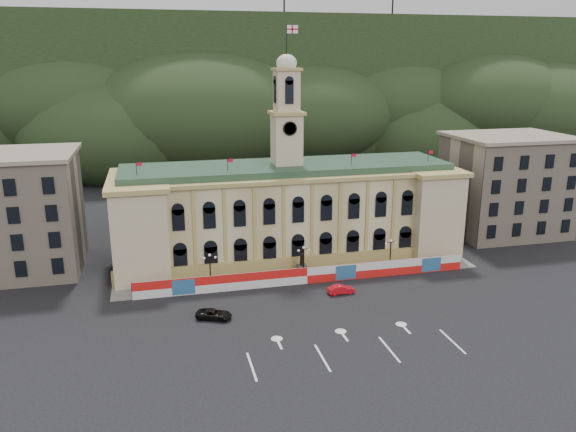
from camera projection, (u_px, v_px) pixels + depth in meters
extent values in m
plane|color=black|center=(339.00, 329.00, 69.04)|extent=(260.00, 260.00, 0.00)
cube|color=black|center=(215.00, 90.00, 184.63)|extent=(230.00, 70.00, 44.00)
cube|color=#595651|center=(336.00, 65.00, 171.63)|extent=(22.00, 8.00, 14.00)
cube|color=#595651|center=(46.00, 81.00, 152.15)|extent=(16.00, 7.00, 10.00)
cube|color=beige|center=(287.00, 215.00, 93.32)|extent=(55.00, 15.00, 14.00)
cube|color=tan|center=(298.00, 264.00, 87.60)|extent=(56.00, 0.80, 2.40)
cube|color=tan|center=(287.00, 172.00, 91.33)|extent=(56.20, 16.20, 0.60)
cube|color=#2D4B36|center=(287.00, 168.00, 91.14)|extent=(53.00, 13.00, 1.20)
cube|color=beige|center=(141.00, 226.00, 87.09)|extent=(8.00, 17.00, 14.00)
cube|color=beige|center=(419.00, 208.00, 97.68)|extent=(8.00, 17.00, 14.00)
cube|color=beige|center=(287.00, 139.00, 89.88)|extent=(4.40, 4.40, 8.00)
cube|color=tan|center=(287.00, 113.00, 88.74)|extent=(5.20, 5.20, 0.50)
cube|color=beige|center=(287.00, 92.00, 87.84)|extent=(3.60, 3.60, 6.50)
cube|color=tan|center=(287.00, 69.00, 86.91)|extent=(4.20, 4.20, 0.40)
cylinder|color=black|center=(290.00, 129.00, 87.18)|extent=(2.20, 0.20, 2.20)
ellipsoid|color=silver|center=(287.00, 63.00, 86.66)|extent=(3.20, 3.20, 2.72)
cylinder|color=black|center=(287.00, 41.00, 85.79)|extent=(0.12, 0.12, 5.00)
cube|color=white|center=(292.00, 29.00, 85.50)|extent=(1.80, 0.04, 1.20)
cube|color=red|center=(292.00, 29.00, 85.47)|extent=(1.80, 0.02, 0.22)
cube|color=red|center=(292.00, 29.00, 85.47)|extent=(0.22, 0.02, 1.20)
cube|color=#BAA690|center=(9.00, 215.00, 85.89)|extent=(20.00, 16.00, 18.00)
cube|color=gray|center=(1.00, 155.00, 83.35)|extent=(21.00, 17.00, 0.60)
cube|color=#BAA690|center=(505.00, 186.00, 105.27)|extent=(20.00, 16.00, 18.00)
cube|color=gray|center=(511.00, 136.00, 102.73)|extent=(21.00, 17.00, 0.60)
cube|color=red|center=(307.00, 276.00, 82.73)|extent=(50.00, 0.25, 2.50)
cube|color=#2A5B8C|center=(184.00, 287.00, 78.54)|extent=(3.20, 0.05, 2.20)
cube|color=#2A5B8C|center=(346.00, 272.00, 83.95)|extent=(3.20, 0.05, 2.20)
cube|color=#2A5B8C|center=(431.00, 265.00, 87.10)|extent=(3.20, 0.05, 2.20)
cube|color=slate|center=(302.00, 276.00, 85.62)|extent=(56.00, 5.50, 0.16)
cube|color=#595651|center=(302.00, 271.00, 85.63)|extent=(1.40, 1.40, 1.80)
cylinder|color=black|center=(302.00, 260.00, 85.16)|extent=(0.60, 0.60, 1.60)
sphere|color=black|center=(302.00, 255.00, 84.92)|extent=(0.44, 0.44, 0.44)
cylinder|color=black|center=(211.00, 286.00, 81.74)|extent=(0.44, 0.44, 0.30)
cylinder|color=black|center=(210.00, 272.00, 81.13)|extent=(0.18, 0.18, 4.80)
cube|color=black|center=(210.00, 257.00, 80.50)|extent=(1.60, 0.08, 0.08)
sphere|color=silver|center=(204.00, 258.00, 80.36)|extent=(0.36, 0.36, 0.36)
sphere|color=silver|center=(215.00, 257.00, 80.72)|extent=(0.36, 0.36, 0.36)
sphere|color=silver|center=(210.00, 255.00, 80.43)|extent=(0.40, 0.40, 0.40)
cylinder|color=black|center=(304.00, 278.00, 84.90)|extent=(0.44, 0.44, 0.30)
cylinder|color=black|center=(304.00, 264.00, 84.28)|extent=(0.18, 0.18, 4.80)
cube|color=black|center=(304.00, 249.00, 83.66)|extent=(1.60, 0.08, 0.08)
sphere|color=silver|center=(299.00, 250.00, 83.52)|extent=(0.36, 0.36, 0.36)
sphere|color=silver|center=(309.00, 250.00, 83.88)|extent=(0.36, 0.36, 0.36)
sphere|color=silver|center=(304.00, 248.00, 83.59)|extent=(0.40, 0.40, 0.40)
cylinder|color=black|center=(390.00, 270.00, 88.05)|extent=(0.44, 0.44, 0.30)
cylinder|color=black|center=(390.00, 256.00, 87.44)|extent=(0.18, 0.18, 4.80)
cube|color=black|center=(391.00, 242.00, 86.81)|extent=(1.60, 0.08, 0.08)
sphere|color=silver|center=(386.00, 243.00, 86.67)|extent=(0.36, 0.36, 0.36)
sphere|color=silver|center=(396.00, 243.00, 87.03)|extent=(0.36, 0.36, 0.36)
sphere|color=silver|center=(391.00, 241.00, 86.74)|extent=(0.40, 0.40, 0.40)
imported|color=red|center=(341.00, 289.00, 79.33)|extent=(1.58, 3.95, 1.27)
imported|color=black|center=(214.00, 314.00, 71.67)|extent=(5.37, 6.07, 1.27)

